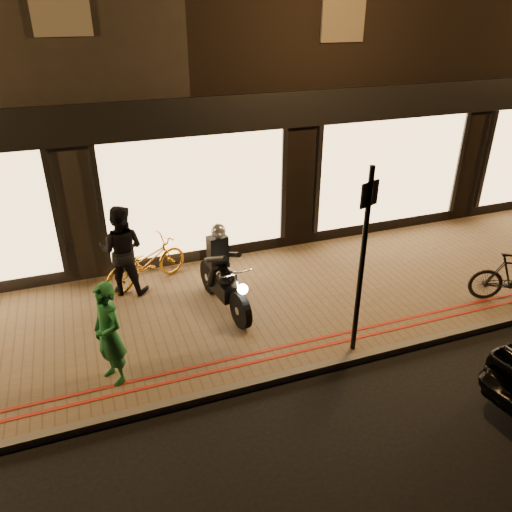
# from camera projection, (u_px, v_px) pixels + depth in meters

# --- Properties ---
(ground) EXTENTS (90.00, 90.00, 0.00)m
(ground) POSITION_uv_depth(u_px,v_px,m) (267.00, 387.00, 7.34)
(ground) COLOR black
(ground) RESTS_ON ground
(sidewalk) EXTENTS (50.00, 4.00, 0.12)m
(sidewalk) POSITION_uv_depth(u_px,v_px,m) (228.00, 312.00, 8.99)
(sidewalk) COLOR brown
(sidewalk) RESTS_ON ground
(kerb_stone) EXTENTS (50.00, 0.14, 0.12)m
(kerb_stone) POSITION_uv_depth(u_px,v_px,m) (266.00, 381.00, 7.36)
(kerb_stone) COLOR #59544C
(kerb_stone) RESTS_ON ground
(red_kerb_lines) EXTENTS (50.00, 0.26, 0.01)m
(red_kerb_lines) POSITION_uv_depth(u_px,v_px,m) (255.00, 358.00, 7.75)
(red_kerb_lines) COLOR maroon
(red_kerb_lines) RESTS_ON sidewalk
(building_row) EXTENTS (48.00, 10.11, 8.50)m
(building_row) POSITION_uv_depth(u_px,v_px,m) (144.00, 36.00, 12.91)
(building_row) COLOR black
(building_row) RESTS_ON ground
(motorcycle) EXTENTS (0.65, 1.94, 1.59)m
(motorcycle) POSITION_uv_depth(u_px,v_px,m) (223.00, 277.00, 8.76)
(motorcycle) COLOR black
(motorcycle) RESTS_ON sidewalk
(sign_post) EXTENTS (0.34, 0.15, 3.00)m
(sign_post) POSITION_uv_depth(u_px,v_px,m) (363.00, 254.00, 7.20)
(sign_post) COLOR black
(sign_post) RESTS_ON sidewalk
(bicycle_gold) EXTENTS (1.82, 1.25, 0.91)m
(bicycle_gold) POSITION_uv_depth(u_px,v_px,m) (146.00, 263.00, 9.59)
(bicycle_gold) COLOR gold
(bicycle_gold) RESTS_ON sidewalk
(person_green) EXTENTS (0.61, 0.69, 1.59)m
(person_green) POSITION_uv_depth(u_px,v_px,m) (109.00, 334.00, 6.96)
(person_green) COLOR #1B6731
(person_green) RESTS_ON sidewalk
(person_dark) EXTENTS (1.03, 0.93, 1.73)m
(person_dark) POSITION_uv_depth(u_px,v_px,m) (122.00, 250.00, 9.14)
(person_dark) COLOR black
(person_dark) RESTS_ON sidewalk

